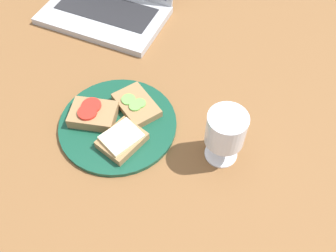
{
  "coord_description": "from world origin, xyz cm",
  "views": [
    {
      "loc": [
        23.39,
        -45.7,
        70.23
      ],
      "look_at": [
        5.29,
        -4.47,
        8.0
      ],
      "focal_mm": 40.0,
      "sensor_mm": 36.0,
      "label": 1
    }
  ],
  "objects_px": {
    "plate": "(118,124)",
    "sandwich_with_tomato": "(93,114)",
    "sandwich_with_cheese": "(122,140)",
    "wine_glass": "(226,131)",
    "sandwich_with_cucumber": "(136,106)"
  },
  "relations": [
    {
      "from": "sandwich_with_tomato",
      "to": "wine_glass",
      "type": "bearing_deg",
      "value": 5.96
    },
    {
      "from": "sandwich_with_tomato",
      "to": "wine_glass",
      "type": "distance_m",
      "value": 0.3
    },
    {
      "from": "plate",
      "to": "wine_glass",
      "type": "relative_size",
      "value": 2.04
    },
    {
      "from": "plate",
      "to": "wine_glass",
      "type": "xyz_separation_m",
      "value": [
        0.23,
        0.02,
        0.08
      ]
    },
    {
      "from": "sandwich_with_tomato",
      "to": "sandwich_with_cheese",
      "type": "bearing_deg",
      "value": -20.7
    },
    {
      "from": "wine_glass",
      "to": "sandwich_with_cucumber",
      "type": "bearing_deg",
      "value": 172.09
    },
    {
      "from": "plate",
      "to": "sandwich_with_tomato",
      "type": "distance_m",
      "value": 0.06
    },
    {
      "from": "sandwich_with_tomato",
      "to": "sandwich_with_cheese",
      "type": "xyz_separation_m",
      "value": [
        0.09,
        -0.03,
        -0.0
      ]
    },
    {
      "from": "sandwich_with_cheese",
      "to": "sandwich_with_tomato",
      "type": "bearing_deg",
      "value": 159.3
    },
    {
      "from": "sandwich_with_cheese",
      "to": "wine_glass",
      "type": "distance_m",
      "value": 0.22
    },
    {
      "from": "sandwich_with_cheese",
      "to": "wine_glass",
      "type": "relative_size",
      "value": 0.84
    },
    {
      "from": "sandwich_with_cucumber",
      "to": "sandwich_with_tomato",
      "type": "distance_m",
      "value": 0.09
    },
    {
      "from": "sandwich_with_cucumber",
      "to": "wine_glass",
      "type": "relative_size",
      "value": 1.01
    },
    {
      "from": "plate",
      "to": "sandwich_with_tomato",
      "type": "relative_size",
      "value": 2.28
    },
    {
      "from": "sandwich_with_cheese",
      "to": "sandwich_with_cucumber",
      "type": "bearing_deg",
      "value": 99.26
    }
  ]
}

